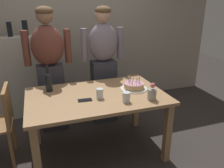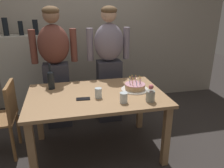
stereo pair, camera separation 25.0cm
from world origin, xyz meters
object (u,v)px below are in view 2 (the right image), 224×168
(water_glass_far, at_px, (98,93))
(person_woman_cardigan, at_px, (109,64))
(wine_bottle, at_px, (51,79))
(person_man_bearded, at_px, (56,67))
(birthday_cake, at_px, (135,87))
(dining_chair, at_px, (4,114))
(flower_vase, at_px, (151,94))
(water_glass_near, at_px, (124,98))
(cell_phone, at_px, (83,99))

(water_glass_far, xyz_separation_m, person_woman_cardigan, (0.30, 0.85, 0.08))
(wine_bottle, bearing_deg, person_man_bearded, 83.75)
(birthday_cake, relative_size, water_glass_far, 2.96)
(water_glass_far, xyz_separation_m, dining_chair, (-1.03, 0.29, -0.28))
(birthday_cake, distance_m, flower_vase, 0.34)
(birthday_cake, xyz_separation_m, water_glass_near, (-0.22, -0.30, 0.02))
(flower_vase, relative_size, person_woman_cardigan, 0.11)
(flower_vase, xyz_separation_m, person_man_bearded, (-0.94, 1.06, 0.06))
(cell_phone, bearing_deg, flower_vase, -12.64)
(wine_bottle, bearing_deg, water_glass_far, -37.75)
(birthday_cake, xyz_separation_m, flower_vase, (0.05, -0.34, 0.04))
(water_glass_near, bearing_deg, person_woman_cardigan, 86.04)
(water_glass_far, bearing_deg, cell_phone, -176.99)
(cell_phone, distance_m, flower_vase, 0.70)
(person_woman_cardigan, bearing_deg, birthday_cake, 101.74)
(water_glass_near, xyz_separation_m, person_woman_cardigan, (0.07, 1.03, 0.08))
(person_woman_cardigan, bearing_deg, person_man_bearded, 0.00)
(water_glass_far, height_order, wine_bottle, wine_bottle)
(birthday_cake, height_order, dining_chair, birthday_cake)
(person_man_bearded, bearing_deg, wine_bottle, 83.75)
(birthday_cake, relative_size, water_glass_near, 3.02)
(water_glass_near, distance_m, wine_bottle, 0.92)
(birthday_cake, xyz_separation_m, water_glass_far, (-0.45, -0.12, 0.02))
(cell_phone, height_order, person_man_bearded, person_man_bearded)
(flower_vase, bearing_deg, person_woman_cardigan, 100.87)
(flower_vase, bearing_deg, birthday_cake, 98.98)
(dining_chair, bearing_deg, water_glass_far, 74.35)
(water_glass_far, height_order, cell_phone, water_glass_far)
(flower_vase, relative_size, person_man_bearded, 0.11)
(wine_bottle, relative_size, cell_phone, 2.08)
(water_glass_near, height_order, water_glass_far, water_glass_far)
(water_glass_far, bearing_deg, birthday_cake, 15.47)
(water_glass_far, height_order, flower_vase, flower_vase)
(water_glass_far, xyz_separation_m, wine_bottle, (-0.49, 0.38, 0.07))
(cell_phone, relative_size, dining_chair, 0.17)
(flower_vase, bearing_deg, water_glass_far, 157.22)
(person_man_bearded, bearing_deg, cell_phone, 107.93)
(water_glass_far, distance_m, wine_bottle, 0.63)
(person_man_bearded, distance_m, dining_chair, 0.89)
(flower_vase, bearing_deg, wine_bottle, 149.24)
(flower_vase, height_order, person_man_bearded, person_man_bearded)
(person_woman_cardigan, bearing_deg, water_glass_near, 86.04)
(water_glass_near, relative_size, wine_bottle, 0.35)
(water_glass_near, distance_m, person_woman_cardigan, 1.03)
(cell_phone, distance_m, person_woman_cardigan, 0.98)
(water_glass_far, relative_size, dining_chair, 0.12)
(wine_bottle, distance_m, person_man_bearded, 0.47)
(flower_vase, bearing_deg, cell_phone, 163.08)
(wine_bottle, bearing_deg, water_glass_near, -37.83)
(person_man_bearded, height_order, dining_chair, person_man_bearded)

